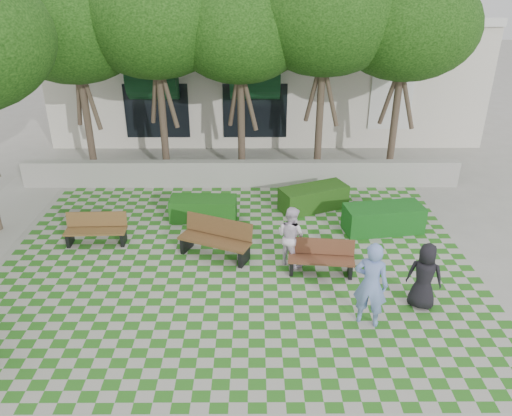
{
  "coord_description": "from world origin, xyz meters",
  "views": [
    {
      "loc": [
        0.45,
        -9.82,
        6.88
      ],
      "look_at": [
        0.5,
        1.5,
        1.4
      ],
      "focal_mm": 35.0,
      "sensor_mm": 36.0,
      "label": 1
    }
  ],
  "objects_px": {
    "hedge_midright": "(314,198)",
    "hedge_midleft": "(203,209)",
    "person_blue": "(371,284)",
    "person_dark": "(424,276)",
    "bench_west": "(96,230)",
    "person_white": "(291,236)",
    "bench_mid": "(216,239)",
    "hedge_east": "(383,219)",
    "bench_east": "(321,258)"
  },
  "relations": [
    {
      "from": "hedge_midright",
      "to": "hedge_midleft",
      "type": "xyz_separation_m",
      "value": [
        -3.39,
        -0.72,
        -0.02
      ]
    },
    {
      "from": "person_blue",
      "to": "person_dark",
      "type": "height_order",
      "value": "person_blue"
    },
    {
      "from": "bench_west",
      "to": "person_blue",
      "type": "xyz_separation_m",
      "value": [
        6.73,
        -3.46,
        0.56
      ]
    },
    {
      "from": "person_dark",
      "to": "person_white",
      "type": "xyz_separation_m",
      "value": [
        -2.81,
        1.81,
        0.01
      ]
    },
    {
      "from": "bench_mid",
      "to": "hedge_east",
      "type": "height_order",
      "value": "bench_mid"
    },
    {
      "from": "hedge_midleft",
      "to": "person_dark",
      "type": "bearing_deg",
      "value": -39.38
    },
    {
      "from": "person_blue",
      "to": "hedge_midleft",
      "type": "bearing_deg",
      "value": -28.79
    },
    {
      "from": "bench_west",
      "to": "person_white",
      "type": "height_order",
      "value": "person_white"
    },
    {
      "from": "bench_west",
      "to": "person_blue",
      "type": "distance_m",
      "value": 7.59
    },
    {
      "from": "hedge_midleft",
      "to": "person_blue",
      "type": "relative_size",
      "value": 1.01
    },
    {
      "from": "hedge_midleft",
      "to": "hedge_midright",
      "type": "bearing_deg",
      "value": 12.03
    },
    {
      "from": "bench_mid",
      "to": "person_dark",
      "type": "relative_size",
      "value": 1.28
    },
    {
      "from": "bench_east",
      "to": "person_dark",
      "type": "distance_m",
      "value": 2.52
    },
    {
      "from": "hedge_midright",
      "to": "person_dark",
      "type": "height_order",
      "value": "person_dark"
    },
    {
      "from": "person_white",
      "to": "bench_mid",
      "type": "bearing_deg",
      "value": 29.58
    },
    {
      "from": "hedge_east",
      "to": "hedge_midleft",
      "type": "height_order",
      "value": "hedge_east"
    },
    {
      "from": "bench_mid",
      "to": "person_white",
      "type": "distance_m",
      "value": 1.99
    },
    {
      "from": "bench_east",
      "to": "bench_west",
      "type": "relative_size",
      "value": 1.01
    },
    {
      "from": "hedge_midright",
      "to": "person_blue",
      "type": "height_order",
      "value": "person_blue"
    },
    {
      "from": "bench_east",
      "to": "person_blue",
      "type": "bearing_deg",
      "value": -62.74
    },
    {
      "from": "bench_west",
      "to": "person_dark",
      "type": "bearing_deg",
      "value": -21.56
    },
    {
      "from": "hedge_midleft",
      "to": "person_blue",
      "type": "height_order",
      "value": "person_blue"
    },
    {
      "from": "person_dark",
      "to": "person_white",
      "type": "distance_m",
      "value": 3.34
    },
    {
      "from": "bench_west",
      "to": "person_white",
      "type": "distance_m",
      "value": 5.36
    },
    {
      "from": "bench_mid",
      "to": "hedge_east",
      "type": "distance_m",
      "value": 4.89
    },
    {
      "from": "hedge_east",
      "to": "hedge_midleft",
      "type": "relative_size",
      "value": 1.13
    },
    {
      "from": "person_white",
      "to": "hedge_east",
      "type": "bearing_deg",
      "value": -106.86
    },
    {
      "from": "bench_east",
      "to": "person_blue",
      "type": "relative_size",
      "value": 0.86
    },
    {
      "from": "hedge_east",
      "to": "person_white",
      "type": "relative_size",
      "value": 1.4
    },
    {
      "from": "hedge_east",
      "to": "person_blue",
      "type": "xyz_separation_m",
      "value": [
        -1.29,
        -4.13,
        0.59
      ]
    },
    {
      "from": "bench_west",
      "to": "person_blue",
      "type": "height_order",
      "value": "person_blue"
    },
    {
      "from": "bench_mid",
      "to": "person_blue",
      "type": "xyz_separation_m",
      "value": [
        3.41,
        -2.79,
        0.49
      ]
    },
    {
      "from": "person_blue",
      "to": "bench_west",
      "type": "bearing_deg",
      "value": -4.77
    },
    {
      "from": "hedge_east",
      "to": "person_dark",
      "type": "distance_m",
      "value": 3.57
    },
    {
      "from": "hedge_midright",
      "to": "hedge_east",
      "type": "bearing_deg",
      "value": -38.88
    },
    {
      "from": "person_white",
      "to": "bench_west",
      "type": "bearing_deg",
      "value": 29.66
    },
    {
      "from": "hedge_east",
      "to": "hedge_midleft",
      "type": "bearing_deg",
      "value": 171.74
    },
    {
      "from": "hedge_midright",
      "to": "person_white",
      "type": "height_order",
      "value": "person_white"
    },
    {
      "from": "bench_east",
      "to": "bench_mid",
      "type": "xyz_separation_m",
      "value": [
        -2.65,
        0.83,
        0.07
      ]
    },
    {
      "from": "person_blue",
      "to": "hedge_midright",
      "type": "bearing_deg",
      "value": -62.04
    },
    {
      "from": "bench_west",
      "to": "hedge_east",
      "type": "bearing_deg",
      "value": 2.91
    },
    {
      "from": "bench_east",
      "to": "person_white",
      "type": "xyz_separation_m",
      "value": [
        -0.73,
        0.44,
        0.38
      ]
    },
    {
      "from": "bench_mid",
      "to": "hedge_midleft",
      "type": "height_order",
      "value": "bench_mid"
    },
    {
      "from": "person_white",
      "to": "person_blue",
      "type": "bearing_deg",
      "value": 162.96
    },
    {
      "from": "bench_west",
      "to": "person_white",
      "type": "relative_size",
      "value": 1.04
    },
    {
      "from": "hedge_east",
      "to": "person_blue",
      "type": "distance_m",
      "value": 4.37
    },
    {
      "from": "bench_mid",
      "to": "hedge_midleft",
      "type": "distance_m",
      "value": 2.17
    },
    {
      "from": "person_blue",
      "to": "hedge_east",
      "type": "bearing_deg",
      "value": -84.93
    },
    {
      "from": "bench_east",
      "to": "hedge_midright",
      "type": "relative_size",
      "value": 0.79
    },
    {
      "from": "bench_mid",
      "to": "bench_west",
      "type": "xyz_separation_m",
      "value": [
        -3.32,
        0.67,
        -0.07
      ]
    }
  ]
}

